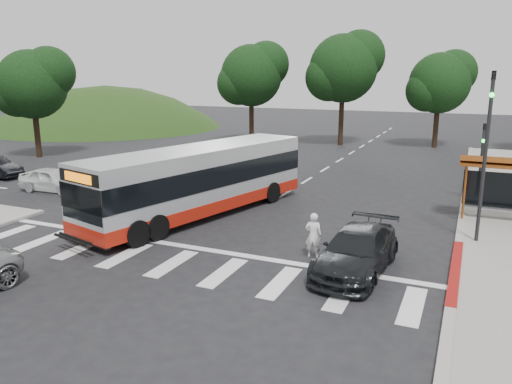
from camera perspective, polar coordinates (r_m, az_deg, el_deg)
The scene contains 17 objects.
ground at distance 21.74m, azimuth -2.37°, elevation -3.73°, with size 140.00×140.00×0.00m, color black.
sidewalk_east at distance 27.46m, azimuth 26.84°, elevation -1.42°, with size 4.00×40.00×0.12m, color gray.
curb_east at distance 27.39m, azimuth 22.68°, elevation -1.00°, with size 0.30×40.00×0.15m, color #9E9991.
curb_east_red at distance 17.81m, azimuth 21.81°, elevation -8.40°, with size 0.32×6.00×0.15m, color maroon.
hillside_nw at distance 64.04m, azimuth -16.61°, elevation 7.12°, with size 44.00×44.00×10.00m, color #1E3E13.
crosswalk_ladder at distance 17.63m, azimuth -9.57°, elevation -8.05°, with size 18.00×2.60×0.01m, color silver.
bus_shelter at distance 24.15m, azimuth 27.24°, elevation 2.26°, with size 4.20×1.60×2.86m.
traffic_signal_ne_tall at distance 20.30m, azimuth 24.84°, elevation 5.03°, with size 0.18×0.37×6.50m.
traffic_signal_ne_short at distance 27.43m, azimuth 24.41°, elevation 3.99°, with size 0.18×0.37×4.00m.
tree_north_a at distance 46.07m, azimuth 10.06°, elevation 13.86°, with size 6.60×6.15×10.17m.
tree_north_b at distance 46.82m, azimuth 20.33°, elevation 11.70°, with size 5.72×5.33×8.43m.
tree_north_c at distance 46.78m, azimuth -0.41°, elevation 13.28°, with size 6.16×5.74×9.30m.
tree_west_a at distance 42.31m, azimuth -24.10°, elevation 11.27°, with size 5.72×5.33×8.43m.
transit_bus at distance 22.94m, azimuth -6.49°, elevation 1.17°, with size 2.64×12.17×3.14m, color #B9BCBE, non-canonical shape.
pedestrian at distance 17.76m, azimuth 6.58°, elevation -4.96°, with size 0.61×0.40×1.66m, color white.
dark_sedan at distance 16.84m, azimuth 11.45°, elevation -6.61°, with size 2.00×4.92×1.43m, color black.
west_car_white at distance 29.76m, azimuth -22.20°, elevation 1.30°, with size 1.58×3.93×1.34m, color silver.
Camera 1 is at (9.15, -18.65, 6.40)m, focal length 35.00 mm.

